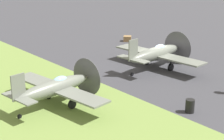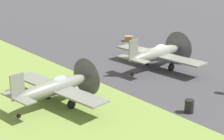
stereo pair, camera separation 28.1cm
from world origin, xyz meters
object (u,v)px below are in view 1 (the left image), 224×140
at_px(airplane_lead, 157,53).
at_px(fuel_drum, 190,106).
at_px(supply_crate, 127,39).
at_px(airplane_wingman, 56,87).

height_order(airplane_lead, fuel_drum, airplane_lead).
xyz_separation_m(airplane_lead, supply_crate, (-9.73, 5.36, -1.08)).
xyz_separation_m(airplane_wingman, fuel_drum, (6.75, 6.03, -0.83)).
bearing_deg(fuel_drum, airplane_wingman, -138.24).
bearing_deg(airplane_lead, supply_crate, 147.15).
bearing_deg(supply_crate, fuel_drum, -31.22).
relative_size(airplane_wingman, fuel_drum, 9.62).
distance_m(airplane_wingman, supply_crate, 20.18).
height_order(airplane_wingman, supply_crate, airplane_wingman).
relative_size(airplane_lead, airplane_wingman, 1.09).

